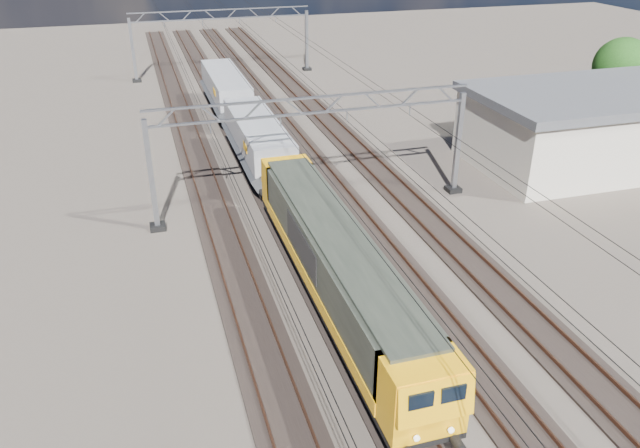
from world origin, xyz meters
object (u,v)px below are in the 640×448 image
object	(u,v)px
catenary_gantry_far	(222,40)
hopper_wagon_mid	(226,90)
locomotive	(336,262)
catenary_gantry_mid	(314,150)
industrial_shed	(601,126)
tree_far	(626,69)
hopper_wagon_lead	(258,140)

from	to	relation	value
catenary_gantry_far	hopper_wagon_mid	bearing A→B (deg)	-97.87
locomotive	hopper_wagon_mid	bearing A→B (deg)	90.00
catenary_gantry_mid	catenary_gantry_far	xyz separation A→B (m)	(0.00, 36.00, 0.00)
industrial_shed	tree_far	distance (m)	11.54
industrial_shed	tree_far	world-z (taller)	tree_far
hopper_wagon_lead	hopper_wagon_mid	world-z (taller)	same
locomotive	hopper_wagon_mid	world-z (taller)	locomotive
hopper_wagon_lead	industrial_shed	size ratio (longest dim) A/B	0.70
catenary_gantry_far	hopper_wagon_lead	world-z (taller)	catenary_gantry_far
catenary_gantry_far	industrial_shed	size ratio (longest dim) A/B	1.07
locomotive	hopper_wagon_lead	xyz separation A→B (m)	(-0.00, 17.70, -0.09)
catenary_gantry_mid	locomotive	world-z (taller)	catenary_gantry_mid
catenary_gantry_mid	hopper_wagon_lead	world-z (taller)	catenary_gantry_mid
tree_far	locomotive	bearing A→B (deg)	-148.04
catenary_gantry_mid	tree_far	bearing A→B (deg)	17.89
locomotive	hopper_wagon_mid	size ratio (longest dim) A/B	1.62
catenary_gantry_mid	industrial_shed	distance (m)	22.12
industrial_shed	catenary_gantry_mid	bearing A→B (deg)	-174.81
catenary_gantry_mid	hopper_wagon_lead	bearing A→B (deg)	105.28
tree_far	catenary_gantry_far	bearing A→B (deg)	139.15
locomotive	industrial_shed	bearing A→B (deg)	27.27
locomotive	hopper_wagon_lead	bearing A→B (deg)	90.00
catenary_gantry_mid	tree_far	xyz separation A→B (m)	(30.32, 9.79, 0.64)
industrial_shed	locomotive	bearing A→B (deg)	-152.73
locomotive	hopper_wagon_lead	size ratio (longest dim) A/B	1.62
industrial_shed	hopper_wagon_lead	bearing A→B (deg)	167.50
catenary_gantry_mid	hopper_wagon_mid	size ratio (longest dim) A/B	1.53
hopper_wagon_lead	industrial_shed	xyz separation A→B (m)	(24.00, -5.32, 0.49)
hopper_wagon_lead	tree_far	xyz separation A→B (m)	(32.32, 2.47, 2.31)
industrial_shed	catenary_gantry_far	bearing A→B (deg)	122.91
catenary_gantry_mid	hopper_wagon_lead	xyz separation A→B (m)	(-2.00, 7.32, -1.67)
catenary_gantry_mid	hopper_wagon_lead	distance (m)	7.77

